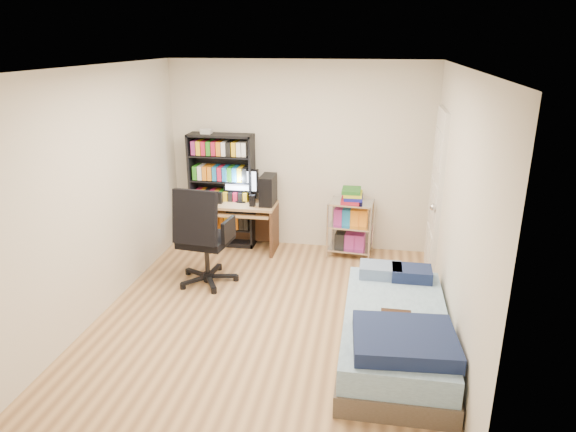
% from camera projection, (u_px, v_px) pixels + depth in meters
% --- Properties ---
extents(room, '(3.58, 4.08, 2.58)m').
position_uv_depth(room, '(269.00, 201.00, 4.96)').
color(room, tan).
rests_on(room, ground).
extents(media_shelf, '(0.87, 0.29, 1.61)m').
position_uv_depth(media_shelf, '(222.00, 189.00, 6.99)').
color(media_shelf, black).
rests_on(media_shelf, room).
extents(computer_desk, '(0.88, 0.51, 1.11)m').
position_uv_depth(computer_desk, '(250.00, 207.00, 6.88)').
color(computer_desk, tan).
rests_on(computer_desk, room).
extents(office_chair, '(0.78, 0.78, 1.19)m').
position_uv_depth(office_chair, '(205.00, 253.00, 5.95)').
color(office_chair, black).
rests_on(office_chair, room).
extents(wire_cart, '(0.60, 0.46, 0.92)m').
position_uv_depth(wire_cart, '(351.00, 212.00, 6.67)').
color(wire_cart, silver).
rests_on(wire_cart, room).
extents(bed, '(0.95, 1.89, 0.54)m').
position_uv_depth(bed, '(395.00, 332.00, 4.62)').
color(bed, brown).
rests_on(bed, room).
extents(door, '(0.12, 0.80, 2.00)m').
position_uv_depth(door, '(436.00, 195.00, 6.02)').
color(door, silver).
rests_on(door, room).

